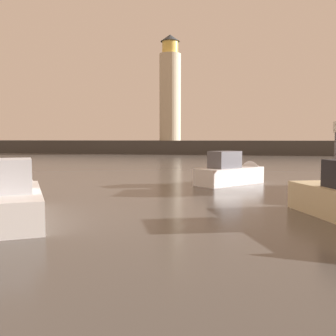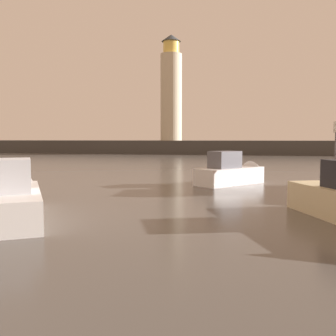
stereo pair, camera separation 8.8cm
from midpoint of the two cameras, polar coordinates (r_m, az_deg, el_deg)
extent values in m
plane|color=#4C4742|center=(35.55, 2.81, -0.13)|extent=(220.00, 220.00, 0.00)
cube|color=#423F3D|center=(69.57, 7.21, 3.00)|extent=(87.68, 5.96, 2.39)
cylinder|color=beige|center=(71.07, 0.50, 10.22)|extent=(3.80, 3.80, 15.33)
cylinder|color=#F2CC59|center=(72.49, 0.50, 17.11)|extent=(2.85, 2.85, 2.15)
cone|color=#33383D|center=(72.88, 0.50, 18.40)|extent=(3.42, 3.42, 1.23)
cube|color=white|center=(14.34, -22.34, -5.05)|extent=(4.84, 5.97, 1.01)
cone|color=white|center=(17.68, -21.93, -3.15)|extent=(2.81, 2.77, 2.09)
cube|color=silver|center=(13.74, -22.54, -1.04)|extent=(2.21, 2.21, 1.09)
cube|color=white|center=(23.87, 9.09, -1.15)|extent=(4.12, 4.61, 1.00)
cone|color=white|center=(25.96, 13.00, -0.66)|extent=(2.12, 2.11, 1.55)
cube|color=#595960|center=(23.45, 8.38, 1.21)|extent=(2.02, 2.13, 1.00)
camera|label=1|loc=(0.04, -89.89, 0.01)|focal=41.87mm
camera|label=2|loc=(0.04, 90.11, -0.01)|focal=41.87mm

